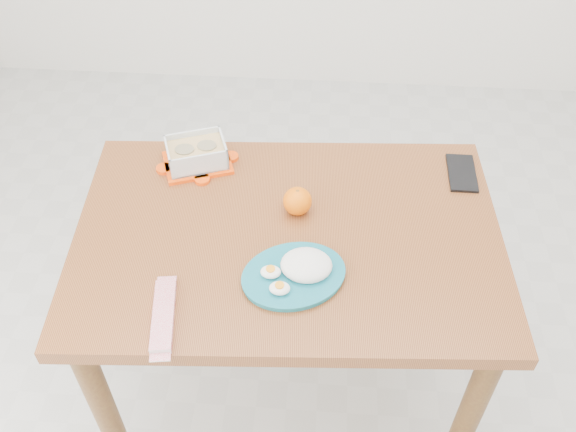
# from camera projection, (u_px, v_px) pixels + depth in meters

# --- Properties ---
(ground) EXTENTS (3.50, 3.50, 0.00)m
(ground) POSITION_uv_depth(u_px,v_px,m) (318.00, 384.00, 2.11)
(ground) COLOR #B7B7B2
(ground) RESTS_ON ground
(dining_table) EXTENTS (1.08, 0.75, 0.75)m
(dining_table) POSITION_uv_depth(u_px,v_px,m) (288.00, 264.00, 1.64)
(dining_table) COLOR brown
(dining_table) RESTS_ON ground
(food_container) EXTENTS (0.21, 0.18, 0.07)m
(food_container) POSITION_uv_depth(u_px,v_px,m) (197.00, 154.00, 1.71)
(food_container) COLOR #FF4707
(food_container) RESTS_ON dining_table
(orange_fruit) EXTENTS (0.07, 0.07, 0.07)m
(orange_fruit) POSITION_uv_depth(u_px,v_px,m) (297.00, 201.00, 1.58)
(orange_fruit) COLOR orange
(orange_fruit) RESTS_ON dining_table
(rice_plate) EXTENTS (0.31, 0.31, 0.06)m
(rice_plate) POSITION_uv_depth(u_px,v_px,m) (298.00, 271.00, 1.45)
(rice_plate) COLOR #176E80
(rice_plate) RESTS_ON dining_table
(candy_bar) EXTENTS (0.07, 0.19, 0.02)m
(candy_bar) POSITION_uv_depth(u_px,v_px,m) (163.00, 316.00, 1.38)
(candy_bar) COLOR red
(candy_bar) RESTS_ON dining_table
(smartphone) EXTENTS (0.07, 0.14, 0.01)m
(smartphone) POSITION_uv_depth(u_px,v_px,m) (462.00, 173.00, 1.70)
(smartphone) COLOR black
(smartphone) RESTS_ON dining_table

